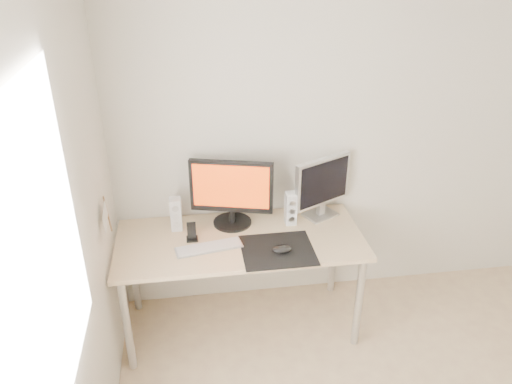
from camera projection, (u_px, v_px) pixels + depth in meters
wall_back at (366, 135)px, 3.44m from camera, size 3.50×0.00×3.50m
wall_left at (45, 347)px, 1.68m from camera, size 0.00×3.50×3.50m
window_pane at (33, 287)px, 1.56m from camera, size 0.00×1.30×1.30m
mousepad at (278, 250)px, 3.11m from camera, size 0.45×0.40×0.00m
mouse at (282, 249)px, 3.08m from camera, size 0.12×0.07×0.04m
desk at (240, 248)px, 3.27m from camera, size 1.60×0.70×0.73m
main_monitor at (231, 191)px, 3.28m from camera, size 0.54×0.32×0.47m
second_monitor at (322, 185)px, 3.39m from camera, size 0.42×0.24×0.43m
speaker_left at (176, 214)px, 3.29m from camera, size 0.07×0.09×0.23m
speaker_right at (291, 208)px, 3.35m from camera, size 0.07×0.09×0.23m
keyboard at (209, 247)px, 3.13m from camera, size 0.43×0.19×0.02m
phone_dock at (192, 235)px, 3.20m from camera, size 0.07×0.06×0.13m
pennant at (106, 216)px, 2.86m from camera, size 0.01×0.23×0.29m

